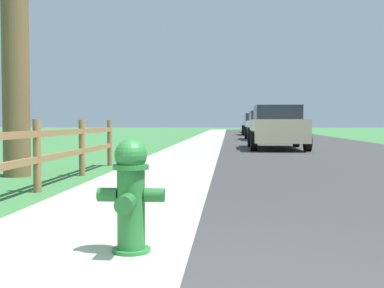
# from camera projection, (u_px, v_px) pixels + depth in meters

# --- Properties ---
(ground_plane) EXTENTS (120.00, 120.00, 0.00)m
(ground_plane) POSITION_uv_depth(u_px,v_px,m) (223.00, 139.00, 27.30)
(ground_plane) COLOR #37713B
(road_asphalt) EXTENTS (7.00, 66.00, 0.01)m
(road_asphalt) POSITION_uv_depth(u_px,v_px,m) (283.00, 138.00, 29.03)
(road_asphalt) COLOR #343434
(road_asphalt) RESTS_ON ground
(curb_concrete) EXTENTS (6.00, 66.00, 0.01)m
(curb_concrete) POSITION_uv_depth(u_px,v_px,m) (174.00, 138.00, 29.51)
(curb_concrete) COLOR #A4B396
(curb_concrete) RESTS_ON ground
(grass_verge) EXTENTS (5.00, 66.00, 0.00)m
(grass_verge) POSITION_uv_depth(u_px,v_px,m) (149.00, 138.00, 29.62)
(grass_verge) COLOR #37713B
(grass_verge) RESTS_ON ground
(fire_hydrant) EXTENTS (0.50, 0.42, 0.85)m
(fire_hydrant) POSITION_uv_depth(u_px,v_px,m) (131.00, 193.00, 3.64)
(fire_hydrant) COLOR #287233
(fire_hydrant) RESTS_ON ground
(rail_fence) EXTENTS (0.11, 8.35, 1.01)m
(rail_fence) POSITION_uv_depth(u_px,v_px,m) (37.00, 150.00, 6.71)
(rail_fence) COLOR brown
(rail_fence) RESTS_ON ground
(parked_suv_beige) EXTENTS (2.01, 4.63, 1.56)m
(parked_suv_beige) POSITION_uv_depth(u_px,v_px,m) (277.00, 127.00, 17.72)
(parked_suv_beige) COLOR #C6B793
(parked_suv_beige) RESTS_ON ground
(parked_car_white) EXTENTS (2.22, 4.75, 1.57)m
(parked_car_white) POSITION_uv_depth(u_px,v_px,m) (266.00, 125.00, 26.86)
(parked_car_white) COLOR white
(parked_car_white) RESTS_ON ground
(parked_car_silver) EXTENTS (2.02, 4.79, 1.60)m
(parked_car_silver) POSITION_uv_depth(u_px,v_px,m) (256.00, 124.00, 36.31)
(parked_car_silver) COLOR #B7BABF
(parked_car_silver) RESTS_ON ground
(parked_car_blue) EXTENTS (2.15, 4.58, 1.40)m
(parked_car_blue) POSITION_uv_depth(u_px,v_px,m) (255.00, 124.00, 45.43)
(parked_car_blue) COLOR navy
(parked_car_blue) RESTS_ON ground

